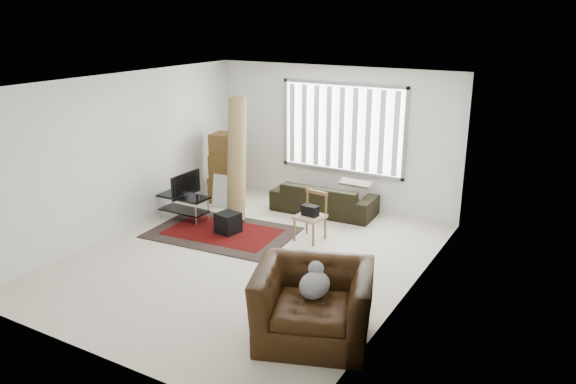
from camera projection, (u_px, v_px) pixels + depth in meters
name	position (u px, v px, depth m)	size (l,w,h in m)	color
room	(266.00, 141.00, 8.57)	(6.00, 6.02, 2.71)	beige
persian_rug	(222.00, 232.00, 9.68)	(2.53, 1.79, 0.02)	black
tv_stand	(184.00, 202.00, 10.20)	(0.94, 0.42, 0.47)	black
tv	(182.00, 184.00, 10.09)	(0.76, 0.10, 0.44)	black
subwoofer	(228.00, 223.00, 9.61)	(0.35, 0.35, 0.35)	black
moving_boxes	(225.00, 171.00, 11.11)	(0.62, 0.58, 1.39)	brown
white_flatpack	(224.00, 191.00, 10.90)	(0.50, 0.07, 0.63)	silver
rolled_rug	(237.00, 159.00, 10.15)	(0.33, 0.33, 2.21)	olive
sofa	(324.00, 194.00, 10.57)	(1.96, 0.85, 0.75)	black
side_chair	(311.00, 214.00, 9.27)	(0.48, 0.48, 0.82)	#947F61
armchair	(314.00, 299.00, 6.43)	(1.65, 1.55, 0.99)	#311B0A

